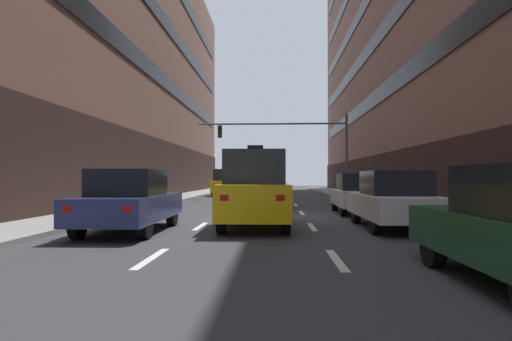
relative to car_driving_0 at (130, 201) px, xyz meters
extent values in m
plane|color=#38383D|center=(3.37, 4.38, -0.84)|extent=(120.00, 120.00, 0.00)
cube|color=gray|center=(-2.94, 4.38, -0.77)|extent=(2.52, 80.00, 0.14)
cube|color=gray|center=(9.67, 4.38, -0.77)|extent=(2.52, 80.00, 0.14)
cube|color=black|center=(10.89, 4.38, 6.16)|extent=(0.08, 76.00, 1.10)
cube|color=silver|center=(1.68, -3.62, -0.83)|extent=(0.16, 2.00, 0.01)
cube|color=silver|center=(1.68, 1.38, -0.83)|extent=(0.16, 2.00, 0.01)
cube|color=silver|center=(1.68, 6.38, -0.83)|extent=(0.16, 2.00, 0.01)
cube|color=silver|center=(1.68, 11.38, -0.83)|extent=(0.16, 2.00, 0.01)
cube|color=silver|center=(1.68, 16.38, -0.83)|extent=(0.16, 2.00, 0.01)
cube|color=silver|center=(1.68, 21.38, -0.83)|extent=(0.16, 2.00, 0.01)
cube|color=silver|center=(1.68, 26.38, -0.83)|extent=(0.16, 2.00, 0.01)
cube|color=silver|center=(1.68, 31.38, -0.83)|extent=(0.16, 2.00, 0.01)
cube|color=silver|center=(1.68, 36.38, -0.83)|extent=(0.16, 2.00, 0.01)
cube|color=silver|center=(5.05, -3.62, -0.83)|extent=(0.16, 2.00, 0.01)
cube|color=silver|center=(5.05, 1.38, -0.83)|extent=(0.16, 2.00, 0.01)
cube|color=silver|center=(5.05, 6.38, -0.83)|extent=(0.16, 2.00, 0.01)
cube|color=silver|center=(5.05, 11.38, -0.83)|extent=(0.16, 2.00, 0.01)
cube|color=silver|center=(5.05, 16.38, -0.83)|extent=(0.16, 2.00, 0.01)
cube|color=silver|center=(5.05, 21.38, -0.83)|extent=(0.16, 2.00, 0.01)
cube|color=silver|center=(5.05, 26.38, -0.83)|extent=(0.16, 2.00, 0.01)
cube|color=silver|center=(5.05, 31.38, -0.83)|extent=(0.16, 2.00, 0.01)
cube|color=silver|center=(5.05, 36.38, -0.83)|extent=(0.16, 2.00, 0.01)
cylinder|color=black|center=(-0.84, 1.43, -0.50)|extent=(0.24, 0.68, 0.68)
cylinder|color=black|center=(0.80, 1.46, -0.50)|extent=(0.24, 0.68, 0.68)
cylinder|color=black|center=(-0.80, -1.34, -0.50)|extent=(0.24, 0.68, 0.68)
cylinder|color=black|center=(0.84, -1.32, -0.50)|extent=(0.24, 0.68, 0.68)
cube|color=navy|center=(0.00, 0.06, -0.17)|extent=(1.96, 4.55, 0.66)
cube|color=black|center=(0.00, -0.15, 0.51)|extent=(1.67, 1.98, 0.70)
cube|color=white|center=(-0.70, 2.27, -0.05)|extent=(0.21, 0.09, 0.14)
cube|color=red|center=(-0.63, -2.18, -0.05)|extent=(0.21, 0.09, 0.14)
cube|color=white|center=(0.63, 2.29, -0.05)|extent=(0.21, 0.09, 0.14)
cube|color=red|center=(0.70, -2.16, -0.05)|extent=(0.21, 0.09, 0.14)
cylinder|color=black|center=(-0.62, 31.85, -0.52)|extent=(0.22, 0.63, 0.63)
cylinder|color=black|center=(0.90, 31.82, -0.52)|extent=(0.22, 0.63, 0.63)
cylinder|color=black|center=(-0.66, 29.27, -0.52)|extent=(0.22, 0.63, 0.63)
cylinder|color=black|center=(0.87, 29.24, -0.52)|extent=(0.22, 0.63, 0.63)
cube|color=yellow|center=(0.12, 30.55, -0.21)|extent=(1.82, 4.23, 0.61)
cube|color=black|center=(0.12, 30.35, 0.42)|extent=(1.56, 1.84, 0.65)
cube|color=white|center=(-0.46, 32.62, -0.11)|extent=(0.19, 0.08, 0.13)
cube|color=red|center=(-0.53, 28.49, -0.11)|extent=(0.19, 0.08, 0.13)
cube|color=white|center=(0.77, 32.60, -0.11)|extent=(0.19, 0.08, 0.13)
cube|color=red|center=(0.70, 28.47, -0.11)|extent=(0.19, 0.08, 0.13)
cube|color=black|center=(0.12, 30.35, 0.83)|extent=(0.42, 0.20, 0.17)
cylinder|color=black|center=(-0.99, 23.82, -0.50)|extent=(0.24, 0.67, 0.66)
cylinder|color=black|center=(0.62, 23.88, -0.50)|extent=(0.24, 0.67, 0.66)
cylinder|color=black|center=(-0.90, 21.10, -0.50)|extent=(0.24, 0.67, 0.66)
cylinder|color=black|center=(0.72, 21.16, -0.50)|extent=(0.24, 0.67, 0.66)
cube|color=yellow|center=(-0.14, 22.49, -0.05)|extent=(2.00, 4.49, 0.91)
cube|color=black|center=(-0.14, 22.49, 0.86)|extent=(1.70, 2.67, 0.91)
cube|color=white|center=(-0.86, 24.64, 0.11)|extent=(0.20, 0.09, 0.14)
cube|color=red|center=(-0.71, 20.29, 0.11)|extent=(0.20, 0.09, 0.14)
cube|color=white|center=(0.44, 24.69, 0.11)|extent=(0.20, 0.09, 0.14)
cube|color=red|center=(0.59, 20.34, 0.11)|extent=(0.20, 0.09, 0.14)
cube|color=black|center=(-0.14, 22.49, 1.40)|extent=(0.45, 0.22, 0.18)
cylinder|color=black|center=(2.64, 31.12, -0.50)|extent=(0.25, 0.68, 0.68)
cylinder|color=black|center=(4.27, 31.19, -0.50)|extent=(0.25, 0.68, 0.68)
cylinder|color=black|center=(2.75, 28.36, -0.50)|extent=(0.25, 0.68, 0.68)
cylinder|color=black|center=(4.39, 28.43, -0.50)|extent=(0.25, 0.68, 0.68)
cube|color=yellow|center=(3.51, 29.78, -0.04)|extent=(2.06, 4.57, 0.92)
cube|color=black|center=(3.51, 29.78, 0.88)|extent=(1.74, 2.72, 0.92)
cube|color=white|center=(2.77, 31.96, 0.12)|extent=(0.21, 0.09, 0.14)
cube|color=red|center=(2.94, 27.54, 0.12)|extent=(0.21, 0.09, 0.14)
cube|color=white|center=(4.08, 32.01, 0.12)|extent=(0.21, 0.09, 0.14)
cube|color=red|center=(4.26, 27.59, 0.12)|extent=(0.21, 0.09, 0.14)
cube|color=black|center=(3.51, 29.78, 1.44)|extent=(0.46, 0.22, 0.18)
cylinder|color=black|center=(2.50, 2.57, -0.49)|extent=(0.24, 0.70, 0.69)
cylinder|color=black|center=(4.18, 2.60, -0.49)|extent=(0.24, 0.70, 0.69)
cylinder|color=black|center=(2.54, -0.27, -0.49)|extent=(0.24, 0.70, 0.69)
cylinder|color=black|center=(4.22, -0.24, -0.49)|extent=(0.24, 0.70, 0.69)
cube|color=yellow|center=(3.36, 1.17, -0.01)|extent=(2.01, 4.66, 0.95)
cube|color=black|center=(3.36, 1.17, 0.93)|extent=(1.73, 2.76, 0.95)
cube|color=white|center=(2.65, 3.43, 0.15)|extent=(0.21, 0.09, 0.15)
cube|color=red|center=(2.72, -1.12, 0.15)|extent=(0.21, 0.09, 0.15)
cube|color=white|center=(4.00, 3.45, 0.15)|extent=(0.21, 0.09, 0.15)
cube|color=red|center=(4.07, -1.10, 0.15)|extent=(0.21, 0.09, 0.15)
cube|color=black|center=(3.36, 1.17, 1.50)|extent=(0.47, 0.22, 0.19)
cylinder|color=black|center=(2.50, 12.02, -0.52)|extent=(0.24, 0.64, 0.63)
cylinder|color=black|center=(4.03, 12.09, -0.52)|extent=(0.24, 0.64, 0.63)
cylinder|color=black|center=(2.61, 9.45, -0.52)|extent=(0.24, 0.64, 0.63)
cylinder|color=black|center=(4.14, 9.51, -0.52)|extent=(0.24, 0.64, 0.63)
cube|color=yellow|center=(3.32, 10.77, -0.21)|extent=(1.94, 4.28, 0.61)
cube|color=black|center=(3.33, 10.58, 0.42)|extent=(1.61, 1.88, 0.65)
cube|color=white|center=(2.61, 12.80, -0.11)|extent=(0.19, 0.08, 0.13)
cube|color=red|center=(2.80, 8.68, -0.11)|extent=(0.19, 0.08, 0.13)
cube|color=white|center=(3.84, 12.86, -0.11)|extent=(0.19, 0.08, 0.13)
cube|color=red|center=(4.03, 8.74, -0.11)|extent=(0.19, 0.08, 0.13)
cube|color=black|center=(3.33, 10.58, 0.83)|extent=(0.43, 0.21, 0.17)
cylinder|color=black|center=(6.55, -4.15, -0.51)|extent=(0.22, 0.66, 0.66)
cube|color=white|center=(6.70, -3.34, -0.07)|extent=(0.20, 0.08, 0.14)
cube|color=white|center=(7.99, -3.33, -0.07)|extent=(0.20, 0.08, 0.14)
cylinder|color=black|center=(6.56, 2.46, -0.50)|extent=(0.23, 0.67, 0.67)
cylinder|color=black|center=(8.17, 2.46, -0.50)|extent=(0.23, 0.67, 0.67)
cylinder|color=black|center=(6.55, -0.27, -0.50)|extent=(0.23, 0.67, 0.67)
cylinder|color=black|center=(8.16, -0.27, -0.50)|extent=(0.23, 0.67, 0.67)
cube|color=white|center=(7.36, 1.10, -0.18)|extent=(1.88, 4.45, 0.65)
cube|color=black|center=(7.36, 0.89, 0.49)|extent=(1.63, 1.93, 0.69)
cube|color=white|center=(6.72, 3.28, -0.07)|extent=(0.20, 0.08, 0.14)
cube|color=red|center=(6.70, -1.08, -0.07)|extent=(0.20, 0.08, 0.14)
cube|color=white|center=(8.02, 3.28, -0.07)|extent=(0.20, 0.08, 0.14)
cube|color=red|center=(8.00, -1.09, -0.07)|extent=(0.20, 0.08, 0.14)
cylinder|color=black|center=(6.59, 7.53, -0.51)|extent=(0.23, 0.66, 0.66)
cylinder|color=black|center=(8.18, 7.50, -0.51)|extent=(0.23, 0.66, 0.66)
cylinder|color=black|center=(6.54, 4.85, -0.51)|extent=(0.23, 0.66, 0.66)
cylinder|color=black|center=(8.13, 4.82, -0.51)|extent=(0.23, 0.66, 0.66)
cube|color=white|center=(7.36, 6.18, -0.19)|extent=(1.92, 4.41, 0.64)
cube|color=black|center=(7.36, 5.98, 0.47)|extent=(1.63, 1.92, 0.68)
cube|color=white|center=(6.76, 8.34, -0.08)|extent=(0.20, 0.08, 0.14)
cube|color=red|center=(6.68, 4.04, -0.08)|extent=(0.20, 0.08, 0.14)
cube|color=white|center=(8.04, 8.31, -0.08)|extent=(0.20, 0.08, 0.14)
cube|color=red|center=(7.96, 4.02, -0.08)|extent=(0.20, 0.08, 0.14)
cylinder|color=#4C4C51|center=(8.81, 17.45, 2.14)|extent=(0.18, 0.18, 5.67)
cylinder|color=#4C4C51|center=(3.70, 17.45, 4.33)|extent=(10.21, 0.12, 0.12)
cube|color=black|center=(0.13, 17.45, 3.81)|extent=(0.28, 0.24, 0.84)
sphere|color=#4B0704|center=(0.13, 17.31, 4.07)|extent=(0.17, 0.17, 0.17)
sphere|color=#523505|center=(0.13, 17.31, 3.81)|extent=(0.17, 0.17, 0.17)
sphere|color=green|center=(0.13, 17.31, 3.55)|extent=(0.17, 0.17, 0.17)
camera|label=1|loc=(3.95, -11.17, 0.64)|focal=29.30mm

